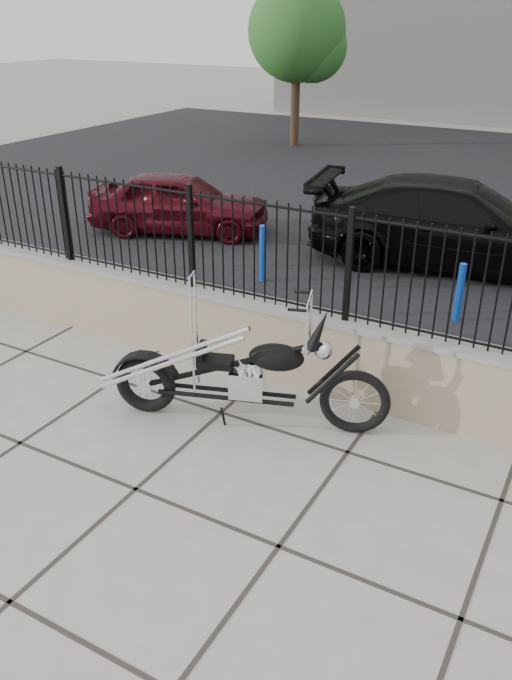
{
  "coord_description": "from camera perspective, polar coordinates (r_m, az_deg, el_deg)",
  "views": [
    {
      "loc": [
        3.36,
        -3.71,
        3.99
      ],
      "look_at": [
        0.28,
        1.78,
        0.85
      ],
      "focal_mm": 35.0,
      "sensor_mm": 36.0,
      "label": 1
    }
  ],
  "objects": [
    {
      "name": "bollard_b",
      "position": [
        9.77,
        17.1,
        3.93
      ],
      "size": [
        0.13,
        0.13,
        0.86
      ],
      "primitive_type": "cylinder",
      "rotation": [
        0.0,
        0.0,
        -0.34
      ],
      "color": "blue",
      "rests_on": "ground_plane"
    },
    {
      "name": "bollard_a",
      "position": [
        10.79,
        0.58,
        7.45
      ],
      "size": [
        0.14,
        0.14,
        0.93
      ],
      "primitive_type": "cylinder",
      "rotation": [
        0.0,
        0.0,
        -0.31
      ],
      "color": "#0B3BAC",
      "rests_on": "ground_plane"
    },
    {
      "name": "iron_fence",
      "position": [
        7.47,
        0.79,
        7.54
      ],
      "size": [
        14.0,
        0.08,
        1.2
      ],
      "primitive_type": "cube",
      "color": "black",
      "rests_on": "retaining_wall"
    },
    {
      "name": "car_black",
      "position": [
        11.95,
        16.84,
        9.53
      ],
      "size": [
        5.26,
        2.82,
        1.45
      ],
      "primitive_type": "imported",
      "rotation": [
        0.0,
        0.0,
        1.74
      ],
      "color": "black",
      "rests_on": "parking_lot"
    },
    {
      "name": "car_red",
      "position": [
        13.41,
        -6.61,
        11.69
      ],
      "size": [
        3.78,
        2.51,
        1.2
      ],
      "primitive_type": "imported",
      "rotation": [
        0.0,
        0.0,
        1.91
      ],
      "color": "#490A14",
      "rests_on": "parking_lot"
    },
    {
      "name": "retaining_wall",
      "position": [
        7.89,
        0.74,
        0.1
      ],
      "size": [
        14.0,
        0.36,
        0.96
      ],
      "primitive_type": "cube",
      "color": "gray",
      "rests_on": "ground_plane"
    },
    {
      "name": "ground_plane",
      "position": [
        6.4,
        -10.32,
        -12.53
      ],
      "size": [
        90.0,
        90.0,
        0.0
      ],
      "primitive_type": "plane",
      "color": "#99968E",
      "rests_on": "ground"
    },
    {
      "name": "tree_left",
      "position": [
        22.43,
        3.55,
        25.38
      ],
      "size": [
        3.02,
        3.02,
        5.09
      ],
      "rotation": [
        0.0,
        0.0,
        -0.33
      ],
      "color": "#382619",
      "rests_on": "ground_plane"
    },
    {
      "name": "parking_lot",
      "position": [
        17.03,
        17.42,
        11.78
      ],
      "size": [
        30.0,
        30.0,
        0.0
      ],
      "primitive_type": "plane",
      "color": "black",
      "rests_on": "ground"
    },
    {
      "name": "chopper_motorcycle",
      "position": [
        6.81,
        -1.24,
        -0.98
      ],
      "size": [
        2.83,
        1.37,
        1.69
      ],
      "primitive_type": null,
      "rotation": [
        0.0,
        0.0,
        0.33
      ],
      "color": "black",
      "rests_on": "ground_plane"
    }
  ]
}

